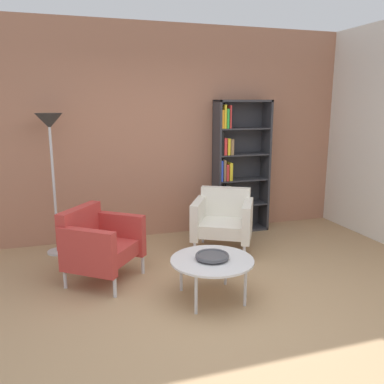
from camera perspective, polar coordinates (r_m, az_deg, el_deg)
The scene contains 8 objects.
ground_plane at distance 3.78m, azimuth 3.67°, elevation -16.96°, with size 8.32×8.32×0.00m, color tan.
brick_back_panel at distance 5.66m, azimuth -5.26°, elevation 8.32°, with size 6.40×0.12×2.90m, color #A87056.
bookshelf_tall at distance 5.87m, azimuth 6.15°, elevation 3.32°, with size 0.80×0.30×1.90m.
coffee_table_low at distance 3.90m, azimuth 2.86°, elevation -9.88°, with size 0.80×0.80×0.40m.
decorative_bowl at distance 3.88m, azimuth 2.87°, elevation -9.00°, with size 0.32×0.32×0.05m.
armchair_by_bookshelf at distance 4.39m, azimuth -13.05°, elevation -7.02°, with size 0.94×0.95×0.78m.
armchair_near_window at distance 5.15m, azimuth 4.44°, elevation -3.82°, with size 0.93×0.91×0.78m.
floor_lamp_torchiere at distance 5.13m, azimuth -19.41°, elevation 7.23°, with size 0.32×0.32×1.74m.
Camera 1 is at (-1.21, -3.06, 1.85)m, focal length 37.69 mm.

